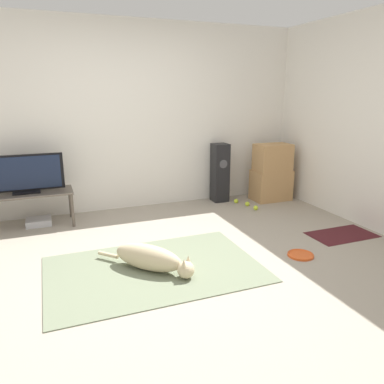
% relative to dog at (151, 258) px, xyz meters
% --- Properties ---
extents(ground_plane, '(12.00, 12.00, 0.00)m').
position_rel_dog_xyz_m(ground_plane, '(0.20, -0.03, -0.13)').
color(ground_plane, '#9E9384').
extents(wall_back, '(8.00, 0.06, 2.55)m').
position_rel_dog_xyz_m(wall_back, '(0.20, 2.07, 1.15)').
color(wall_back, silver).
rests_on(wall_back, ground_plane).
extents(area_rug, '(1.97, 1.29, 0.01)m').
position_rel_dog_xyz_m(area_rug, '(0.03, 0.02, -0.12)').
color(area_rug, slate).
rests_on(area_rug, ground_plane).
extents(dog, '(0.75, 0.80, 0.24)m').
position_rel_dog_xyz_m(dog, '(0.00, 0.00, 0.00)').
color(dog, beige).
rests_on(dog, area_rug).
extents(frisbee, '(0.26, 0.26, 0.03)m').
position_rel_dog_xyz_m(frisbee, '(1.50, -0.24, -0.12)').
color(frisbee, '#DB511E').
rests_on(frisbee, ground_plane).
extents(cardboard_box_lower, '(0.57, 0.37, 0.46)m').
position_rel_dog_xyz_m(cardboard_box_lower, '(2.35, 1.64, 0.10)').
color(cardboard_box_lower, tan).
rests_on(cardboard_box_lower, ground_plane).
extents(cardboard_box_upper, '(0.52, 0.34, 0.40)m').
position_rel_dog_xyz_m(cardboard_box_upper, '(2.35, 1.63, 0.53)').
color(cardboard_box_upper, tan).
rests_on(cardboard_box_upper, cardboard_box_lower).
extents(floor_speaker, '(0.23, 0.23, 0.87)m').
position_rel_dog_xyz_m(floor_speaker, '(1.59, 1.87, 0.31)').
color(floor_speaker, black).
rests_on(floor_speaker, ground_plane).
extents(tv_stand, '(1.05, 0.46, 0.44)m').
position_rel_dog_xyz_m(tv_stand, '(-1.08, 1.71, 0.26)').
color(tv_stand, brown).
rests_on(tv_stand, ground_plane).
extents(tv, '(0.89, 0.20, 0.47)m').
position_rel_dog_xyz_m(tv, '(-1.08, 1.71, 0.53)').
color(tv, black).
rests_on(tv, tv_stand).
extents(tennis_ball_by_boxes, '(0.07, 0.07, 0.07)m').
position_rel_dog_xyz_m(tennis_ball_by_boxes, '(1.77, 1.66, -0.09)').
color(tennis_ball_by_boxes, '#C6E033').
rests_on(tennis_ball_by_boxes, ground_plane).
extents(tennis_ball_near_speaker, '(0.07, 0.07, 0.07)m').
position_rel_dog_xyz_m(tennis_ball_near_speaker, '(1.87, 1.26, -0.09)').
color(tennis_ball_near_speaker, '#C6E033').
rests_on(tennis_ball_near_speaker, ground_plane).
extents(tennis_ball_loose_on_carpet, '(0.07, 0.07, 0.07)m').
position_rel_dog_xyz_m(tennis_ball_loose_on_carpet, '(1.85, 1.47, -0.09)').
color(tennis_ball_loose_on_carpet, '#C6E033').
rests_on(tennis_ball_loose_on_carpet, ground_plane).
extents(game_console, '(0.30, 0.27, 0.08)m').
position_rel_dog_xyz_m(game_console, '(-0.98, 1.73, -0.09)').
color(game_console, '#B7B7BC').
rests_on(game_console, ground_plane).
extents(door_mat, '(0.77, 0.45, 0.01)m').
position_rel_dog_xyz_m(door_mat, '(2.32, 0.07, -0.12)').
color(door_mat, '#47191E').
rests_on(door_mat, ground_plane).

